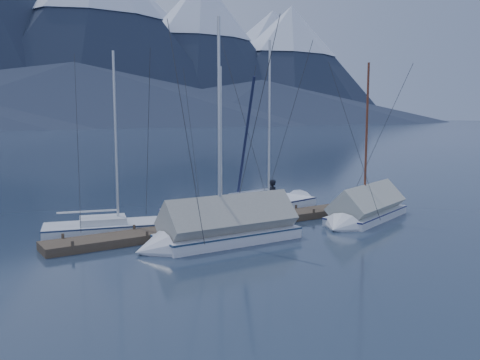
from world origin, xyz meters
The scene contains 9 objects.
ground centered at (0.00, 0.00, 0.00)m, with size 1000.00×1000.00×0.00m, color #172234.
dock centered at (0.00, 2.00, 0.11)m, with size 18.00×1.50×0.54m.
mooring_posts centered at (-0.50, 2.00, 0.35)m, with size 15.12×1.52×0.35m.
sailboat_open_left centered at (-4.77, 3.94, 0.15)m, with size 6.90×3.62×8.78m.
sailboat_open_mid centered at (1.01, 4.54, 0.15)m, with size 6.61×3.21×8.43m.
sailboat_open_right centered at (4.31, 4.91, 0.18)m, with size 7.94×3.66×10.16m.
sailboat_covered_near centered at (5.78, -0.34, 0.43)m, with size 6.90×4.07×8.60m.
sailboat_covered_far centered at (-2.62, -0.25, 0.49)m, with size 7.12×3.01×9.92m.
person centered at (1.93, 1.97, 1.22)m, with size 0.64×0.42×1.75m, color black.
Camera 1 is at (-12.96, -17.69, 5.20)m, focal length 38.00 mm.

